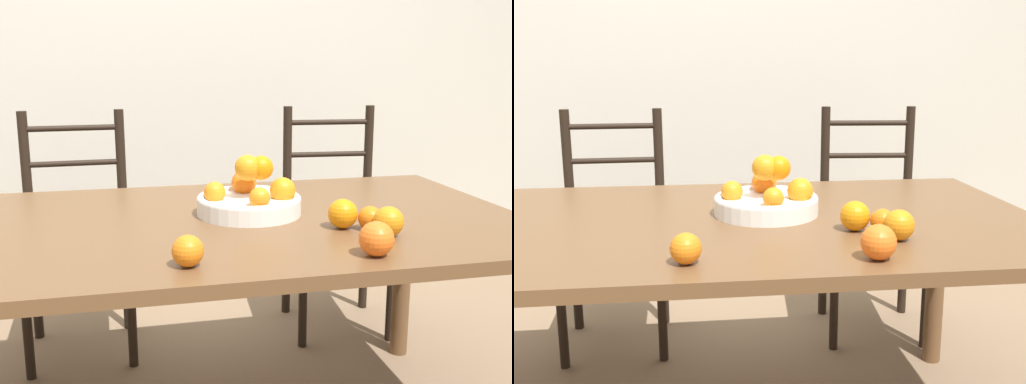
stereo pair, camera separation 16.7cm
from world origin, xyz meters
The scene contains 10 objects.
wall_back centered at (0.00, 1.51, 1.30)m, with size 8.00×0.06×2.60m.
dining_table centered at (0.00, 0.00, 0.65)m, with size 1.92×1.02×0.72m.
fruit_bowl centered at (0.17, 0.04, 0.77)m, with size 0.31×0.31×0.18m.
orange_loose_0 centered at (-0.06, -0.39, 0.76)m, with size 0.07×0.07×0.07m.
orange_loose_1 centered at (0.45, -0.20, 0.76)m, with size 0.07×0.07×0.07m.
orange_loose_2 centered at (0.47, -0.27, 0.76)m, with size 0.08×0.08×0.08m.
orange_loose_3 centered at (0.37, -0.41, 0.77)m, with size 0.08×0.08×0.08m.
orange_loose_4 centered at (0.38, -0.17, 0.76)m, with size 0.08×0.08×0.08m.
chair_left centered at (-0.38, 0.78, 0.47)m, with size 0.43×0.41×0.97m.
chair_right centered at (0.72, 0.78, 0.47)m, with size 0.45×0.43×0.97m.
Camera 2 is at (-0.04, -1.68, 1.17)m, focal length 42.00 mm.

